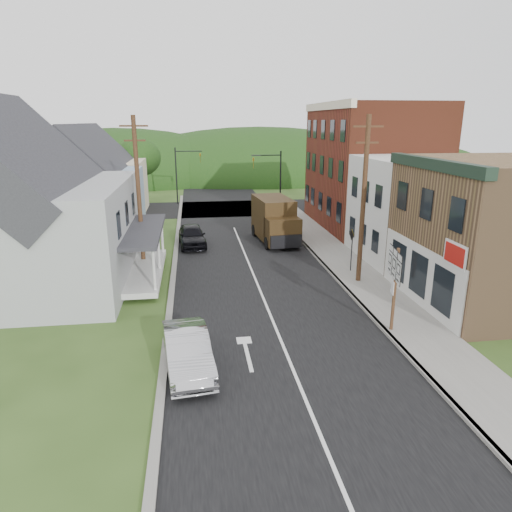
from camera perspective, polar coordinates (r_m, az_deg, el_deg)
name	(u,v)px	position (r m, az deg, el deg)	size (l,w,h in m)	color
ground	(269,313)	(21.55, 1.69, -7.18)	(120.00, 120.00, 0.00)	#2D4719
road	(245,254)	(30.88, -1.40, 0.22)	(9.00, 90.00, 0.02)	black
cross_road	(226,209)	(47.37, -3.78, 5.94)	(60.00, 9.00, 0.02)	black
sidewalk_right	(338,258)	(30.22, 10.23, -0.26)	(2.80, 55.00, 0.15)	slate
curb_right	(318,259)	(29.83, 7.77, -0.37)	(0.20, 55.00, 0.15)	slate
curb_left	(174,265)	(28.80, -10.16, -1.13)	(0.30, 55.00, 0.12)	slate
storefront_tan	(502,233)	(24.90, 28.38, 2.55)	(8.00, 8.00, 7.00)	brown
storefront_white	(425,209)	(31.15, 20.35, 5.48)	(8.00, 7.00, 6.50)	silver
storefront_red	(371,167)	(39.46, 14.14, 10.70)	(8.00, 12.00, 10.00)	maroon
house_gray	(29,208)	(27.24, -26.46, 5.44)	(10.20, 12.24, 8.35)	#A9ACAE
house_blue	(92,188)	(37.57, -19.82, 7.95)	(7.14, 8.16, 7.28)	#8BA0BE
house_cream	(106,175)	(46.44, -18.27, 9.56)	(7.14, 8.16, 7.28)	beige
utility_pole_right	(363,200)	(24.96, 13.28, 6.85)	(1.60, 0.26, 9.00)	#472D19
utility_pole_left	(139,192)	(27.92, -14.47, 7.75)	(1.60, 0.26, 9.00)	#472D19
traffic_signal_right	(273,175)	(43.90, 2.17, 10.09)	(2.87, 0.20, 6.00)	black
traffic_signal_left	(183,169)	(50.20, -9.16, 10.70)	(2.87, 0.20, 6.00)	black
tree_left_d	(138,158)	(51.90, -14.49, 11.83)	(4.80, 4.80, 6.94)	#382616
forested_ridge	(213,177)	(75.03, -5.42, 9.81)	(90.00, 30.00, 16.00)	black
silver_sedan	(188,351)	(16.89, -8.56, -11.69)	(1.54, 4.42, 1.46)	#B6B5BA
dark_sedan	(192,236)	(33.04, -8.01, 2.52)	(1.81, 4.49, 1.53)	black
delivery_van	(275,220)	(33.75, 2.37, 4.49)	(2.84, 5.97, 3.23)	black
route_sign_cluster	(394,278)	(19.63, 16.93, -2.60)	(0.46, 2.03, 3.59)	#472D19
warning_sign	(352,244)	(27.17, 11.86, 1.50)	(0.10, 0.71, 2.56)	black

